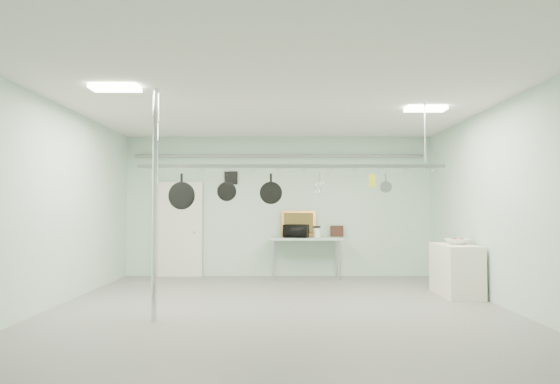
{
  "coord_description": "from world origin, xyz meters",
  "views": [
    {
      "loc": [
        0.02,
        -7.47,
        1.52
      ],
      "look_at": [
        0.03,
        1.0,
        1.82
      ],
      "focal_mm": 32.0,
      "sensor_mm": 36.0,
      "label": 1
    }
  ],
  "objects_px": {
    "skillet_right": "(271,188)",
    "pot_rack": "(291,164)",
    "fruit_bowl": "(458,241)",
    "side_cabinet": "(456,270)",
    "skillet_mid": "(227,187)",
    "coffee_canister": "(317,233)",
    "chrome_pole": "(155,204)",
    "prep_table": "(306,241)",
    "microwave": "(296,231)",
    "skillet_left": "(182,192)"
  },
  "relations": [
    {
      "from": "side_cabinet",
      "to": "microwave",
      "type": "height_order",
      "value": "microwave"
    },
    {
      "from": "chrome_pole",
      "to": "side_cabinet",
      "type": "distance_m",
      "value": 5.37
    },
    {
      "from": "fruit_bowl",
      "to": "skillet_right",
      "type": "distance_m",
      "value": 3.64
    },
    {
      "from": "pot_rack",
      "to": "fruit_bowl",
      "type": "bearing_deg",
      "value": 21.14
    },
    {
      "from": "fruit_bowl",
      "to": "skillet_mid",
      "type": "relative_size",
      "value": 0.96
    },
    {
      "from": "side_cabinet",
      "to": "skillet_mid",
      "type": "xyz_separation_m",
      "value": [
        -3.96,
        -1.1,
        1.42
      ]
    },
    {
      "from": "chrome_pole",
      "to": "prep_table",
      "type": "xyz_separation_m",
      "value": [
        2.3,
        4.2,
        -0.77
      ]
    },
    {
      "from": "coffee_canister",
      "to": "skillet_right",
      "type": "bearing_deg",
      "value": -106.63
    },
    {
      "from": "skillet_right",
      "to": "pot_rack",
      "type": "bearing_deg",
      "value": 3.47
    },
    {
      "from": "side_cabinet",
      "to": "skillet_mid",
      "type": "height_order",
      "value": "skillet_mid"
    },
    {
      "from": "side_cabinet",
      "to": "skillet_right",
      "type": "distance_m",
      "value": 3.72
    },
    {
      "from": "skillet_mid",
      "to": "pot_rack",
      "type": "bearing_deg",
      "value": -16.66
    },
    {
      "from": "side_cabinet",
      "to": "pot_rack",
      "type": "distance_m",
      "value": 3.62
    },
    {
      "from": "fruit_bowl",
      "to": "skillet_left",
      "type": "distance_m",
      "value": 4.93
    },
    {
      "from": "prep_table",
      "to": "skillet_right",
      "type": "bearing_deg",
      "value": -102.27
    },
    {
      "from": "chrome_pole",
      "to": "skillet_right",
      "type": "bearing_deg",
      "value": 29.63
    },
    {
      "from": "fruit_bowl",
      "to": "skillet_right",
      "type": "xyz_separation_m",
      "value": [
        -3.32,
        -1.16,
        0.9
      ]
    },
    {
      "from": "prep_table",
      "to": "coffee_canister",
      "type": "bearing_deg",
      "value": -21.74
    },
    {
      "from": "fruit_bowl",
      "to": "skillet_right",
      "type": "height_order",
      "value": "skillet_right"
    },
    {
      "from": "pot_rack",
      "to": "microwave",
      "type": "height_order",
      "value": "pot_rack"
    },
    {
      "from": "side_cabinet",
      "to": "skillet_mid",
      "type": "bearing_deg",
      "value": -164.47
    },
    {
      "from": "fruit_bowl",
      "to": "skillet_mid",
      "type": "bearing_deg",
      "value": -163.85
    },
    {
      "from": "coffee_canister",
      "to": "fruit_bowl",
      "type": "relative_size",
      "value": 0.52
    },
    {
      "from": "microwave",
      "to": "skillet_right",
      "type": "relative_size",
      "value": 1.11
    },
    {
      "from": "prep_table",
      "to": "coffee_canister",
      "type": "xyz_separation_m",
      "value": [
        0.24,
        -0.1,
        0.18
      ]
    },
    {
      "from": "chrome_pole",
      "to": "pot_rack",
      "type": "height_order",
      "value": "chrome_pole"
    },
    {
      "from": "pot_rack",
      "to": "chrome_pole",
      "type": "bearing_deg",
      "value": -154.65
    },
    {
      "from": "skillet_left",
      "to": "skillet_mid",
      "type": "relative_size",
      "value": 1.35
    },
    {
      "from": "fruit_bowl",
      "to": "coffee_canister",
      "type": "bearing_deg",
      "value": 139.2
    },
    {
      "from": "chrome_pole",
      "to": "skillet_mid",
      "type": "distance_m",
      "value": 1.3
    },
    {
      "from": "prep_table",
      "to": "skillet_right",
      "type": "distance_m",
      "value": 3.53
    },
    {
      "from": "side_cabinet",
      "to": "skillet_mid",
      "type": "relative_size",
      "value": 2.83
    },
    {
      "from": "chrome_pole",
      "to": "skillet_right",
      "type": "distance_m",
      "value": 1.84
    },
    {
      "from": "pot_rack",
      "to": "skillet_mid",
      "type": "distance_m",
      "value": 1.07
    },
    {
      "from": "skillet_left",
      "to": "skillet_right",
      "type": "xyz_separation_m",
      "value": [
        1.39,
        0.0,
        0.05
      ]
    },
    {
      "from": "microwave",
      "to": "coffee_canister",
      "type": "distance_m",
      "value": 0.46
    },
    {
      "from": "pot_rack",
      "to": "coffee_canister",
      "type": "relative_size",
      "value": 22.49
    },
    {
      "from": "coffee_canister",
      "to": "fruit_bowl",
      "type": "bearing_deg",
      "value": -40.8
    },
    {
      "from": "skillet_mid",
      "to": "skillet_right",
      "type": "xyz_separation_m",
      "value": [
        0.69,
        0.0,
        -0.02
      ]
    },
    {
      "from": "pot_rack",
      "to": "fruit_bowl",
      "type": "xyz_separation_m",
      "value": [
        3.01,
        1.16,
        -1.28
      ]
    },
    {
      "from": "prep_table",
      "to": "skillet_mid",
      "type": "height_order",
      "value": "skillet_mid"
    },
    {
      "from": "prep_table",
      "to": "microwave",
      "type": "bearing_deg",
      "value": -149.52
    },
    {
      "from": "fruit_bowl",
      "to": "skillet_left",
      "type": "relative_size",
      "value": 0.71
    },
    {
      "from": "skillet_left",
      "to": "skillet_mid",
      "type": "bearing_deg",
      "value": 10.26
    },
    {
      "from": "pot_rack",
      "to": "fruit_bowl",
      "type": "relative_size",
      "value": 11.8
    },
    {
      "from": "skillet_mid",
      "to": "chrome_pole",
      "type": "bearing_deg",
      "value": -151.43
    },
    {
      "from": "chrome_pole",
      "to": "fruit_bowl",
      "type": "relative_size",
      "value": 7.87
    },
    {
      "from": "chrome_pole",
      "to": "skillet_mid",
      "type": "relative_size",
      "value": 7.56
    },
    {
      "from": "prep_table",
      "to": "coffee_canister",
      "type": "height_order",
      "value": "coffee_canister"
    },
    {
      "from": "side_cabinet",
      "to": "microwave",
      "type": "xyz_separation_m",
      "value": [
        -2.76,
        2.07,
        0.6
      ]
    }
  ]
}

